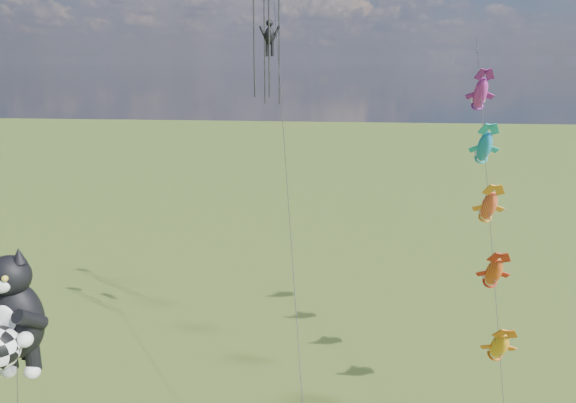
# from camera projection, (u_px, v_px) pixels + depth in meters

# --- Properties ---
(cat_kite_rig) EXTENTS (2.48, 4.14, 11.27)m
(cat_kite_rig) POSITION_uv_depth(u_px,v_px,m) (11.00, 318.00, 20.53)
(cat_kite_rig) COLOR brown
(cat_kite_rig) RESTS_ON ground
(fish_windsock_rig) EXTENTS (1.04, 15.97, 19.09)m
(fish_windsock_rig) POSITION_uv_depth(u_px,v_px,m) (489.00, 207.00, 27.90)
(fish_windsock_rig) COLOR brown
(fish_windsock_rig) RESTS_ON ground
(parafoil_rig) EXTENTS (4.42, 17.12, 25.21)m
(parafoil_rig) POSITION_uv_depth(u_px,v_px,m) (270.00, 26.00, 27.99)
(parafoil_rig) COLOR brown
(parafoil_rig) RESTS_ON ground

